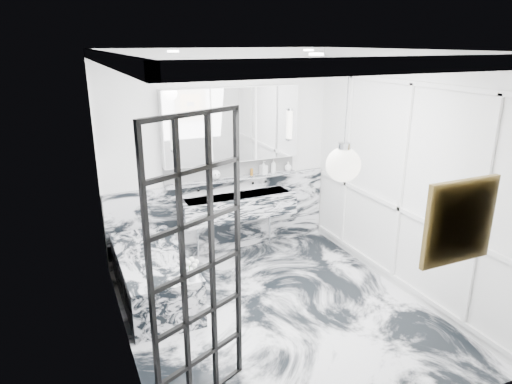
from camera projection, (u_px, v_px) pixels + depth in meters
name	position (u px, v px, depth m)	size (l,w,h in m)	color
floor	(278.00, 313.00, 5.08)	(3.60, 3.60, 0.00)	silver
ceiling	(283.00, 50.00, 4.20)	(3.60, 3.60, 0.00)	white
wall_back	(220.00, 155.00, 6.20)	(3.60, 3.60, 0.00)	white
wall_front	(400.00, 272.00, 3.08)	(3.60, 3.60, 0.00)	white
wall_left	(118.00, 218.00, 4.02)	(3.60, 3.60, 0.00)	white
wall_right	(404.00, 176.00, 5.25)	(3.60, 3.60, 0.00)	white
marble_clad_back	(222.00, 216.00, 6.45)	(3.18, 0.05, 1.05)	silver
marble_clad_left	(121.00, 224.00, 4.05)	(0.02, 3.56, 2.68)	silver
panel_molding	(402.00, 185.00, 5.28)	(0.03, 3.40, 2.30)	white
soap_bottle_a	(273.00, 166.00, 6.48)	(0.08, 0.08, 0.20)	#8C5919
soap_bottle_b	(264.00, 167.00, 6.42)	(0.09, 0.09, 0.19)	#4C4C51
soap_bottle_c	(288.00, 166.00, 6.58)	(0.11, 0.11, 0.14)	silver
face_pot	(215.00, 175.00, 6.15)	(0.13, 0.13, 0.13)	white
amber_bottle	(252.00, 172.00, 6.37)	(0.04, 0.04, 0.10)	#8C5919
flower_vase	(192.00, 275.00, 4.65)	(0.08, 0.08, 0.12)	silver
crittall_door	(198.00, 270.00, 3.51)	(0.88, 0.04, 2.41)	black
artwork	(460.00, 222.00, 3.23)	(0.53, 0.05, 0.53)	orange
pendant_light	(343.00, 165.00, 3.49)	(0.27, 0.27, 0.27)	white
trough_sink	(238.00, 206.00, 6.25)	(1.60, 0.45, 0.30)	silver
ledge	(233.00, 179.00, 6.29)	(1.90, 0.14, 0.04)	silver
subway_tile	(231.00, 168.00, 6.30)	(1.90, 0.03, 0.23)	white
mirror_cabinet	(232.00, 125.00, 6.06)	(1.90, 0.16, 1.00)	white
sconce_left	(173.00, 134.00, 5.67)	(0.07, 0.07, 0.40)	white
sconce_right	(290.00, 125.00, 6.30)	(0.07, 0.07, 0.40)	white
bathtub	(154.00, 276.00, 5.32)	(0.75, 1.65, 0.55)	silver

